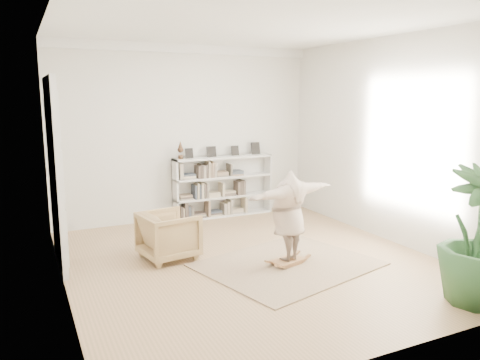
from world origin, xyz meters
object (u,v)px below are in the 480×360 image
at_px(bookshelf, 223,187).
at_px(rocker_board, 288,261).
at_px(person, 289,213).
at_px(houseplant, 480,236).
at_px(armchair, 169,235).

relative_size(bookshelf, rocker_board, 3.84).
height_order(person, houseplant, houseplant).
distance_m(rocker_board, houseplant, 2.70).
xyz_separation_m(armchair, houseplant, (2.99, -3.24, 0.49)).
relative_size(bookshelf, houseplant, 1.27).
height_order(bookshelf, person, bookshelf).
bearing_deg(bookshelf, armchair, -131.28).
bearing_deg(armchair, rocker_board, -134.29).
xyz_separation_m(rocker_board, person, (0.00, 0.00, 0.75)).
bearing_deg(bookshelf, rocker_board, -95.43).
distance_m(armchair, person, 1.95).
height_order(armchair, rocker_board, armchair).
distance_m(bookshelf, rocker_board, 3.28).
height_order(bookshelf, rocker_board, bookshelf).
bearing_deg(rocker_board, armchair, 130.43).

